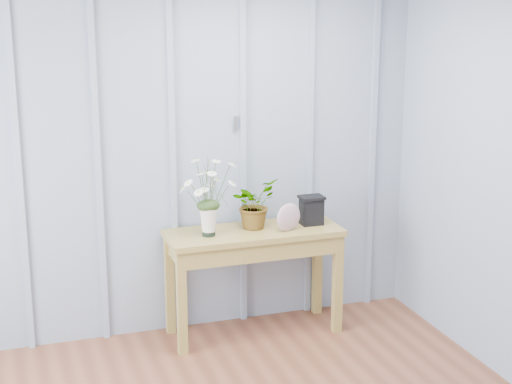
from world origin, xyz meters
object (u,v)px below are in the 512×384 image
object	(u,v)px
daisy_vase	(208,187)
felt_disc_vessel	(289,217)
sideboard	(254,246)
carved_box	(311,210)

from	to	relation	value
daisy_vase	felt_disc_vessel	distance (m)	0.60
sideboard	carved_box	xyz separation A→B (m)	(0.42, 0.00, 0.22)
carved_box	felt_disc_vessel	bearing A→B (deg)	-155.72
daisy_vase	carved_box	xyz separation A→B (m)	(0.75, 0.03, -0.23)
sideboard	daisy_vase	distance (m)	0.56
felt_disc_vessel	carved_box	size ratio (longest dim) A/B	0.95
sideboard	carved_box	size ratio (longest dim) A/B	5.89
daisy_vase	carved_box	distance (m)	0.78
daisy_vase	felt_disc_vessel	xyz separation A→B (m)	(0.54, -0.07, -0.24)
daisy_vase	sideboard	bearing A→B (deg)	4.36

